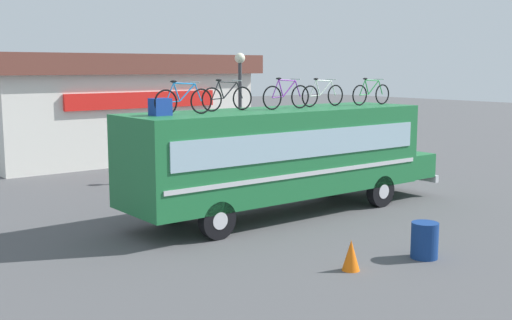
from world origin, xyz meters
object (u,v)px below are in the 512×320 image
Objects in this scene: rooftop_bicycle_1 at (184,100)px; bus at (283,153)px; rooftop_bicycle_3 at (286,96)px; rooftop_bicycle_2 at (227,98)px; traffic_cone at (351,255)px; rooftop_bicycle_4 at (323,95)px; rooftop_bicycle_5 at (371,94)px; trash_bin at (425,240)px; street_lamp at (240,96)px; luggage_bag_1 at (160,107)px.

bus is at bearing 2.16° from rooftop_bicycle_1.
rooftop_bicycle_3 reaches higher than rooftop_bicycle_1.
rooftop_bicycle_2 is 6.26m from traffic_cone.
rooftop_bicycle_4 is at bearing -3.49° from rooftop_bicycle_2.
rooftop_bicycle_5 reaches higher than trash_bin.
rooftop_bicycle_4 reaches higher than bus.
trash_bin is at bearing -11.52° from traffic_cone.
rooftop_bicycle_2 is 1.82m from rooftop_bicycle_3.
rooftop_bicycle_4 is 5.37m from street_lamp.
rooftop_bicycle_4 is at bearing 6.01° from bus.
rooftop_bicycle_1 is at bearing 121.06° from trash_bin.
rooftop_bicycle_3 is at bearing 178.07° from rooftop_bicycle_5.
rooftop_bicycle_4 is (1.73, 0.28, -0.01)m from rooftop_bicycle_3.
trash_bin is (3.17, -5.26, -3.08)m from rooftop_bicycle_1.
rooftop_bicycle_5 is (1.77, -0.40, -0.00)m from rooftop_bicycle_4.
rooftop_bicycle_1 is at bearing -179.40° from rooftop_bicycle_3.
rooftop_bicycle_1 is at bearing -136.57° from street_lamp.
rooftop_bicycle_2 is 6.62m from street_lamp.
rooftop_bicycle_3 is 1.00× the size of rooftop_bicycle_4.
rooftop_bicycle_4 is at bearing 9.15° from rooftop_bicycle_3.
luggage_bag_1 reaches higher than trash_bin.
traffic_cone is at bearing -140.64° from rooftop_bicycle_5.
rooftop_bicycle_3 is 0.36× the size of street_lamp.
trash_bin is 2.03m from traffic_cone.
rooftop_bicycle_2 is 2.54× the size of traffic_cone.
trash_bin reaches higher than traffic_cone.
trash_bin is 1.24× the size of traffic_cone.
street_lamp is (2.47, 5.50, 1.41)m from bus.
trash_bin is at bearing -104.33° from street_lamp.
bus is 5.69m from traffic_cone.
rooftop_bicycle_3 is 6.14m from trash_bin.
rooftop_bicycle_5 reaches higher than traffic_cone.
bus is at bearing 65.23° from traffic_cone.
rooftop_bicycle_4 reaches higher than luggage_bag_1.
luggage_bag_1 is 0.27× the size of rooftop_bicycle_1.
rooftop_bicycle_1 is 1.00× the size of rooftop_bicycle_5.
rooftop_bicycle_1 is (0.59, -0.17, 0.15)m from luggage_bag_1.
rooftop_bicycle_1 is 0.98× the size of rooftop_bicycle_3.
luggage_bag_1 is 2.36m from rooftop_bicycle_2.
rooftop_bicycle_1 is 2.07× the size of trash_bin.
rooftop_bicycle_5 is at bearing -79.64° from street_lamp.
rooftop_bicycle_3 reaches higher than bus.
luggage_bag_1 is at bearing 178.09° from rooftop_bicycle_5.
luggage_bag_1 is 0.70× the size of traffic_cone.
traffic_cone is at bearing -76.36° from rooftop_bicycle_1.
rooftop_bicycle_2 reaches higher than rooftop_bicycle_4.
trash_bin is at bearing -76.13° from rooftop_bicycle_2.
rooftop_bicycle_5 is 0.36× the size of street_lamp.
trash_bin is (-0.33, -5.29, -3.10)m from rooftop_bicycle_3.
rooftop_bicycle_1 reaches higher than rooftop_bicycle_4.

